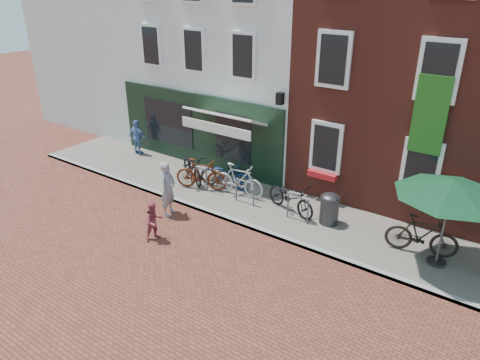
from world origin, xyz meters
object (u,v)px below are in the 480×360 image
Objects in this scene: woman at (168,189)px; bicycle_2 at (225,175)px; parasol at (453,184)px; bicycle_5 at (422,235)px; bicycle_1 at (201,174)px; boy at (154,221)px; cafe_person at (137,137)px; bicycle_0 at (192,167)px; bicycle_4 at (291,197)px; litter_bin at (330,207)px; bicycle_3 at (238,180)px.

bicycle_2 is at bearing -24.94° from woman.
bicycle_5 is at bearing 155.82° from parasol.
boy is at bearing 175.79° from bicycle_1.
bicycle_0 is at bearing 164.83° from cafe_person.
woman is 3.95m from bicycle_4.
bicycle_1 is at bearing -8.53° from woman.
bicycle_1 and bicycle_5 have the same top height.
bicycle_3 is (-3.40, -0.04, 0.03)m from litter_bin.
bicycle_4 is at bearing -178.02° from litter_bin.
parasol is at bearing -109.60° from bicycle_1.
bicycle_1 reaches higher than bicycle_0.
woman is (-7.83, -1.99, -1.51)m from parasol.
bicycle_1 is (-4.77, -0.40, 0.03)m from litter_bin.
bicycle_3 is (-6.67, 0.27, -1.75)m from parasol.
bicycle_5 is at bearing -1.67° from litter_bin.
bicycle_2 is (5.12, -0.56, -0.23)m from cafe_person.
boy reaches higher than litter_bin.
boy reaches higher than bicycle_4.
litter_bin is at bearing -28.70° from boy.
litter_bin is 1.33m from bicycle_4.
bicycle_5 is (7.53, 0.32, 0.00)m from bicycle_1.
bicycle_4 is at bearing -59.85° from bicycle_0.
bicycle_2 is at bearing 101.36° from bicycle_4.
boy is 4.06m from bicycle_0.
bicycle_3 is at bearing -95.57° from bicycle_1.
parasol is 1.53× the size of woman.
bicycle_3 is at bearing -42.03° from woman.
woman is at bearing 45.69° from boy.
bicycle_5 reaches higher than boy.
bicycle_0 is 1.03× the size of bicycle_1.
bicycle_0 is (-1.72, 3.68, 0.02)m from boy.
cafe_person is at bearing 75.88° from bicycle_3.
cafe_person is 5.90m from bicycle_3.
boy is at bearing -154.73° from parasol.
bicycle_0 is at bearing 82.71° from bicycle_2.
woman is 1.52× the size of boy.
bicycle_2 is at bearing 177.70° from litter_bin.
bicycle_5 is (2.76, -0.08, 0.03)m from litter_bin.
bicycle_1 is (4.47, -1.13, -0.17)m from cafe_person.
parasol is 1.46× the size of bicycle_1.
bicycle_4 is (2.50, 3.62, 0.02)m from boy.
boy is 0.63× the size of bicycle_1.
bicycle_4 is (3.23, 2.26, -0.30)m from woman.
woman is 1.57m from boy.
parasol is at bearing -106.89° from bicycle_2.
cafe_person reaches higher than bicycle_1.
bicycle_3 is (2.15, -0.06, 0.06)m from bicycle_0.
parasol is at bearing -61.12° from bicycle_0.
woman is 2.55m from bicycle_3.
bicycle_1 is 7.53m from bicycle_5.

